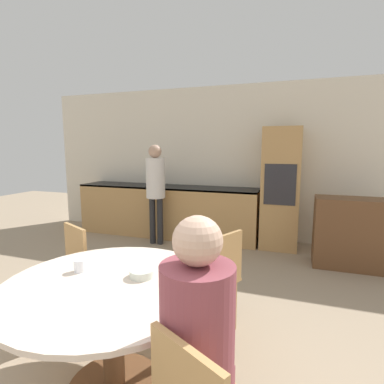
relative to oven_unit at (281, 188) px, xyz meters
The scene contains 11 objects.
wall_back 0.97m from the oven_unit, 158.00° to the left, with size 7.10×0.05×2.60m.
kitchen_counter 1.98m from the oven_unit, behind, with size 3.21×0.60×0.89m.
oven_unit is the anchor object (origin of this frame).
sideboard 1.22m from the oven_unit, 29.39° to the right, with size 1.02×0.45×0.92m.
dining_table 3.44m from the oven_unit, 104.37° to the right, with size 1.32×1.32×0.74m.
chair_far_left 3.30m from the oven_unit, 120.06° to the right, with size 0.53×0.53×0.89m.
chair_far_right 2.58m from the oven_unit, 98.49° to the right, with size 0.53×0.53×0.89m.
person_seated 3.72m from the oven_unit, 92.51° to the right, with size 0.32×0.38×1.29m.
person_standing 1.96m from the oven_unit, 165.33° to the right, with size 0.30×0.30×1.61m.
cup 3.43m from the oven_unit, 109.28° to the right, with size 0.08×0.08×0.08m.
bowl_near 3.26m from the oven_unit, 102.41° to the right, with size 0.16×0.16×0.05m.
Camera 1 is at (1.03, -0.34, 1.56)m, focal length 28.00 mm.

